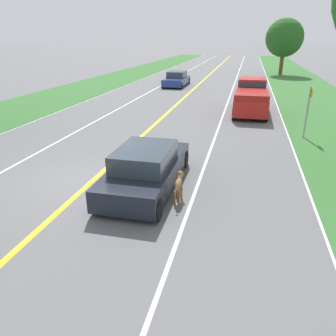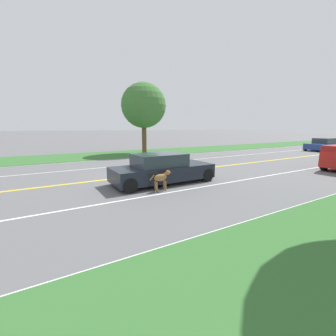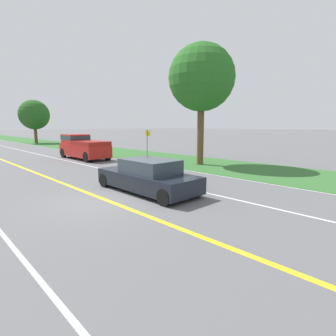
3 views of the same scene
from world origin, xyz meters
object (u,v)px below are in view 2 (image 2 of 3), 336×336
at_px(roadside_tree_left_near, 144,106).
at_px(ego_car, 162,169).
at_px(oncoming_car, 323,145).
at_px(dog, 162,178).

bearing_deg(roadside_tree_left_near, ego_car, -21.04).
bearing_deg(ego_car, roadside_tree_left_near, 158.96).
height_order(ego_car, oncoming_car, oncoming_car).
distance_m(dog, oncoming_car, 24.22).
bearing_deg(oncoming_car, dog, 102.13).
bearing_deg(dog, ego_car, 148.86).
distance_m(ego_car, oncoming_car, 23.35).
distance_m(ego_car, dog, 1.36).
height_order(dog, roadside_tree_left_near, roadside_tree_left_near).
height_order(ego_car, roadside_tree_left_near, roadside_tree_left_near).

